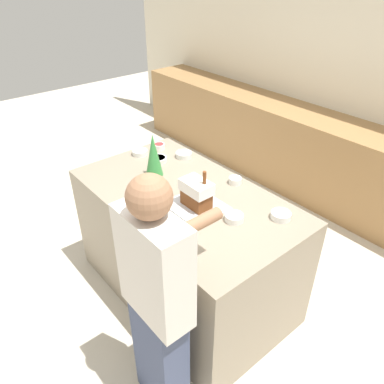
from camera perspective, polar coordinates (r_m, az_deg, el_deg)
The scene contains 16 objects.
ground_plane at distance 3.28m, azimuth -0.98°, elevation -14.41°, with size 12.00×12.00×0.00m, color beige.
wall_back at distance 4.33m, azimuth 25.35°, elevation 14.84°, with size 8.00×0.05×2.60m.
back_cabinet_block at distance 4.35m, azimuth 20.82°, elevation 3.85°, with size 6.00×0.60×0.93m.
kitchen_island at distance 2.95m, azimuth -1.07°, elevation -8.10°, with size 1.71×0.98×0.95m.
baking_tray at distance 2.54m, azimuth 0.66°, elevation -2.11°, with size 0.37×0.33×0.01m.
gingerbread_house at distance 2.48m, azimuth 0.68°, elevation -0.13°, with size 0.22×0.14×0.28m.
decorative_tree at distance 2.84m, azimuth -5.88°, elevation 5.62°, with size 0.13×0.13×0.34m.
candy_bowl_far_right at distance 3.30m, azimuth -5.02°, elevation 6.94°, with size 0.10×0.10×0.05m.
candy_bowl_near_tray_right at distance 3.16m, azimuth -1.25°, elevation 5.74°, with size 0.14×0.14×0.04m.
candy_bowl_beside_tree at distance 2.41m, azimuth 6.45°, elevation -3.85°, with size 0.12×0.12×0.04m.
candy_bowl_far_left at distance 2.49m, azimuth 13.39°, elevation -3.44°, with size 0.13×0.13×0.04m.
candy_bowl_near_tray_left at distance 3.23m, azimuth -7.95°, elevation 6.04°, with size 0.13×0.13×0.04m.
candy_bowl_front_corner at distance 2.80m, azimuth 6.60°, elevation 1.80°, with size 0.09×0.09×0.05m.
candy_bowl_behind_tray at distance 3.11m, azimuth -5.13°, elevation 5.03°, with size 0.14×0.14×0.04m.
mug at distance 2.24m, azimuth -2.24°, elevation -6.22°, with size 0.09×0.09×0.09m.
person at distance 2.08m, azimuth -5.25°, elevation -16.52°, with size 0.42×0.53×1.62m.
Camera 1 is at (1.76, -1.39, 2.40)m, focal length 35.00 mm.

